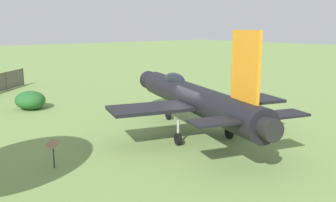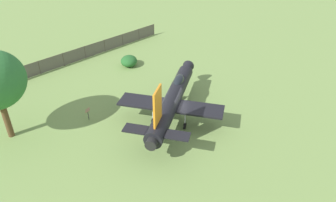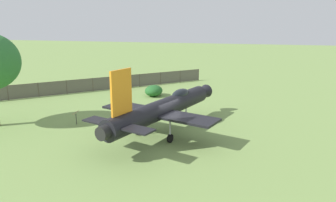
{
  "view_description": "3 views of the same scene",
  "coord_description": "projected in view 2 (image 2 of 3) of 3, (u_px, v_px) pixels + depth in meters",
  "views": [
    {
      "loc": [
        -12.83,
        -13.21,
        5.57
      ],
      "look_at": [
        -1.42,
        0.4,
        1.94
      ],
      "focal_mm": 39.19,
      "sensor_mm": 36.0,
      "label": 1
    },
    {
      "loc": [
        -1.85,
        -23.21,
        15.95
      ],
      "look_at": [
        -0.44,
        -1.29,
        2.65
      ],
      "focal_mm": 33.58,
      "sensor_mm": 36.0,
      "label": 2
    },
    {
      "loc": [
        6.09,
        -21.56,
        8.21
      ],
      "look_at": [
        0.1,
        1.2,
        2.25
      ],
      "focal_mm": 33.81,
      "sensor_mm": 36.0,
      "label": 3
    }
  ],
  "objects": [
    {
      "name": "display_jet",
      "position": [
        173.0,
        98.0,
        27.41
      ],
      "size": [
        9.23,
        13.37,
        5.43
      ],
      "rotation": [
        0.0,
        0.0,
        1.26
      ],
      "color": "black",
      "rests_on": "ground_plane"
    },
    {
      "name": "shrub_near_fence",
      "position": [
        129.0,
        61.0,
        37.53
      ],
      "size": [
        1.95,
        2.34,
        1.24
      ],
      "color": "#235B26",
      "rests_on": "ground_plane"
    },
    {
      "name": "ground_plane",
      "position": [
        172.0,
        119.0,
        28.18
      ],
      "size": [
        200.0,
        200.0,
        0.0
      ],
      "primitive_type": "plane",
      "color": "#75934C"
    },
    {
      "name": "info_plaque",
      "position": [
        88.0,
        112.0,
        27.62
      ],
      "size": [
        0.47,
        0.65,
        1.14
      ],
      "color": "#333333",
      "rests_on": "ground_plane"
    },
    {
      "name": "perimeter_fence",
      "position": [
        74.0,
        55.0,
        38.34
      ],
      "size": [
        20.0,
        18.97,
        1.64
      ],
      "rotation": [
        0.0,
        0.0,
        10.18
      ],
      "color": "#4C4238",
      "rests_on": "ground_plane"
    }
  ]
}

